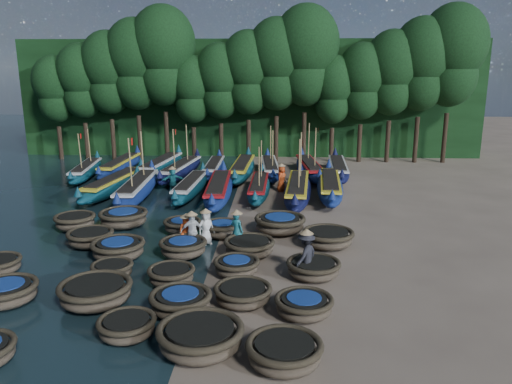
{
  "coord_description": "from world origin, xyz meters",
  "views": [
    {
      "loc": [
        2.73,
        -21.38,
        7.7
      ],
      "look_at": [
        1.49,
        4.03,
        1.3
      ],
      "focal_mm": 35.0,
      "sensor_mm": 36.0,
      "label": 1
    }
  ],
  "objects_px": {
    "coracle_21": "(124,218)",
    "long_boat_7": "(298,190)",
    "long_boat_5": "(219,189)",
    "long_boat_13": "(214,168)",
    "long_boat_4": "(191,187)",
    "coracle_3": "(200,337)",
    "coracle_8": "(243,294)",
    "long_boat_12": "(181,170)",
    "coracle_14": "(313,268)",
    "long_boat_2": "(114,184)",
    "fisherman_1": "(237,229)",
    "coracle_23": "(222,229)",
    "coracle_13": "(237,266)",
    "fisherman_0": "(206,226)",
    "long_boat_11": "(161,166)",
    "fisherman_3": "(306,254)",
    "fisherman_2": "(187,231)",
    "coracle_7": "(181,302)",
    "fisherman_4": "(192,230)",
    "long_boat_6": "(259,188)",
    "long_boat_17": "(338,169)",
    "coracle_19": "(328,238)",
    "long_boat_10": "(120,166)",
    "coracle_17": "(183,247)",
    "coracle_22": "(182,225)",
    "coracle_9": "(304,305)",
    "fisherman_5": "(173,179)",
    "coracle_4": "(284,352)",
    "coracle_6": "(96,292)",
    "long_boat_9": "(86,171)",
    "coracle_5": "(6,292)",
    "fisherman_6": "(281,177)",
    "long_boat_15": "(270,168)",
    "coracle_16": "(118,249)",
    "long_boat_3": "(137,189)",
    "long_boat_14": "(242,169)",
    "coracle_11": "(112,270)",
    "long_boat_16": "(309,168)"
  },
  "relations": [
    {
      "from": "coracle_21",
      "to": "long_boat_7",
      "type": "distance_m",
      "value": 10.41
    },
    {
      "from": "coracle_13",
      "to": "long_boat_5",
      "type": "distance_m",
      "value": 11.36
    },
    {
      "from": "long_boat_15",
      "to": "fisherman_1",
      "type": "relative_size",
      "value": 4.38
    },
    {
      "from": "coracle_11",
      "to": "fisherman_3",
      "type": "distance_m",
      "value": 7.24
    },
    {
      "from": "coracle_13",
      "to": "fisherman_4",
      "type": "xyz_separation_m",
      "value": [
        -2.13,
        2.59,
        0.52
      ]
    },
    {
      "from": "coracle_3",
      "to": "long_boat_16",
      "type": "xyz_separation_m",
      "value": [
        4.27,
        23.11,
        0.13
      ]
    },
    {
      "from": "coracle_21",
      "to": "long_boat_13",
      "type": "xyz_separation_m",
      "value": [
        2.85,
        12.46,
        0.04
      ]
    },
    {
      "from": "long_boat_6",
      "to": "fisherman_0",
      "type": "distance_m",
      "value": 8.9
    },
    {
      "from": "coracle_19",
      "to": "long_boat_10",
      "type": "bearing_deg",
      "value": 133.12
    },
    {
      "from": "long_boat_11",
      "to": "long_boat_13",
      "type": "distance_m",
      "value": 3.96
    },
    {
      "from": "long_boat_5",
      "to": "long_boat_13",
      "type": "distance_m",
      "value": 7.02
    },
    {
      "from": "coracle_6",
      "to": "long_boat_15",
      "type": "height_order",
      "value": "long_boat_15"
    },
    {
      "from": "coracle_4",
      "to": "long_boat_15",
      "type": "distance_m",
      "value": 23.79
    },
    {
      "from": "fisherman_6",
      "to": "fisherman_4",
      "type": "bearing_deg",
      "value": -175.9
    },
    {
      "from": "long_boat_11",
      "to": "fisherman_3",
      "type": "relative_size",
      "value": 4.45
    },
    {
      "from": "coracle_5",
      "to": "coracle_9",
      "type": "relative_size",
      "value": 1.09
    },
    {
      "from": "fisherman_1",
      "to": "fisherman_6",
      "type": "relative_size",
      "value": 0.99
    },
    {
      "from": "coracle_4",
      "to": "fisherman_0",
      "type": "bearing_deg",
      "value": 110.29
    },
    {
      "from": "fisherman_1",
      "to": "coracle_23",
      "type": "bearing_deg",
      "value": -30.36
    },
    {
      "from": "coracle_19",
      "to": "long_boat_13",
      "type": "xyz_separation_m",
      "value": [
        -6.96,
        14.8,
        0.08
      ]
    },
    {
      "from": "long_boat_9",
      "to": "long_boat_2",
      "type": "bearing_deg",
      "value": -58.97
    },
    {
      "from": "coracle_21",
      "to": "long_boat_2",
      "type": "height_order",
      "value": "long_boat_2"
    },
    {
      "from": "long_boat_11",
      "to": "long_boat_14",
      "type": "relative_size",
      "value": 1.0
    },
    {
      "from": "long_boat_2",
      "to": "long_boat_17",
      "type": "bearing_deg",
      "value": 29.53
    },
    {
      "from": "coracle_8",
      "to": "long_boat_7",
      "type": "xyz_separation_m",
      "value": [
        2.25,
        13.61,
        0.24
      ]
    },
    {
      "from": "coracle_13",
      "to": "coracle_22",
      "type": "bearing_deg",
      "value": 121.82
    },
    {
      "from": "long_boat_7",
      "to": "long_boat_10",
      "type": "xyz_separation_m",
      "value": [
        -12.86,
        6.89,
        -0.03
      ]
    },
    {
      "from": "long_boat_4",
      "to": "coracle_3",
      "type": "bearing_deg",
      "value": -76.34
    },
    {
      "from": "fisherman_3",
      "to": "coracle_16",
      "type": "bearing_deg",
      "value": -68.48
    },
    {
      "from": "coracle_4",
      "to": "coracle_6",
      "type": "height_order",
      "value": "coracle_6"
    },
    {
      "from": "fisherman_4",
      "to": "fisherman_5",
      "type": "height_order",
      "value": "fisherman_4"
    },
    {
      "from": "long_boat_10",
      "to": "coracle_23",
      "type": "bearing_deg",
      "value": -54.69
    },
    {
      "from": "coracle_22",
      "to": "fisherman_2",
      "type": "height_order",
      "value": "fisherman_2"
    },
    {
      "from": "coracle_9",
      "to": "fisherman_1",
      "type": "bearing_deg",
      "value": 114.11
    },
    {
      "from": "long_boat_3",
      "to": "long_boat_15",
      "type": "relative_size",
      "value": 1.11
    },
    {
      "from": "coracle_7",
      "to": "fisherman_5",
      "type": "xyz_separation_m",
      "value": [
        -3.64,
        16.0,
        0.38
      ]
    },
    {
      "from": "coracle_13",
      "to": "fisherman_0",
      "type": "distance_m",
      "value": 3.8
    },
    {
      "from": "coracle_14",
      "to": "long_boat_2",
      "type": "height_order",
      "value": "long_boat_2"
    },
    {
      "from": "long_boat_11",
      "to": "long_boat_6",
      "type": "bearing_deg",
      "value": -32.14
    },
    {
      "from": "coracle_5",
      "to": "coracle_8",
      "type": "height_order",
      "value": "coracle_5"
    },
    {
      "from": "coracle_17",
      "to": "fisherman_4",
      "type": "relative_size",
      "value": 1.07
    },
    {
      "from": "long_boat_12",
      "to": "fisherman_2",
      "type": "bearing_deg",
      "value": -70.44
    },
    {
      "from": "coracle_19",
      "to": "long_boat_3",
      "type": "height_order",
      "value": "long_boat_3"
    },
    {
      "from": "coracle_14",
      "to": "fisherman_5",
      "type": "height_order",
      "value": "fisherman_5"
    },
    {
      "from": "coracle_13",
      "to": "long_boat_7",
      "type": "bearing_deg",
      "value": 76.7
    },
    {
      "from": "coracle_8",
      "to": "long_boat_12",
      "type": "distance_m",
      "value": 20.19
    },
    {
      "from": "coracle_21",
      "to": "long_boat_4",
      "type": "xyz_separation_m",
      "value": [
        2.21,
        6.4,
        0.06
      ]
    },
    {
      "from": "coracle_19",
      "to": "coracle_23",
      "type": "bearing_deg",
      "value": 167.78
    },
    {
      "from": "long_boat_13",
      "to": "fisherman_3",
      "type": "height_order",
      "value": "fisherman_3"
    },
    {
      "from": "coracle_7",
      "to": "long_boat_13",
      "type": "distance_m",
      "value": 21.3
    }
  ]
}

